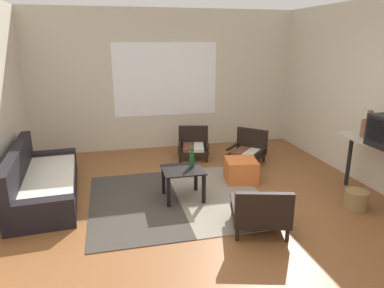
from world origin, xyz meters
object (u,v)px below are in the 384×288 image
Objects in this scene: ottoman_orange at (241,170)px; glass_bottle at (192,159)px; armchair_by_window at (193,144)px; armchair_striped_foreground at (260,211)px; armchair_corner at (249,148)px; clay_vase at (368,128)px; couch at (41,183)px; wicker_basket at (356,200)px; coffee_table at (183,175)px.

ottoman_orange is 1.02m from glass_bottle.
ottoman_orange is at bearing -71.06° from armchair_by_window.
glass_bottle is (-0.53, 1.13, 0.29)m from armchair_striped_foreground.
clay_vase reaches higher than armchair_corner.
couch reaches higher than wicker_basket.
armchair_by_window is 1.38m from ottoman_orange.
coffee_table reaches higher than wicker_basket.
glass_bottle is 0.92× the size of wicker_basket.
coffee_table is at bearing -139.66° from armchair_corner.
couch is 2.13m from glass_bottle.
couch is 4.56× the size of ottoman_orange.
wicker_basket is at bearing -18.14° from couch.
glass_bottle is at bearing 156.14° from wicker_basket.
coffee_table is at bearing 171.14° from clay_vase.
clay_vase is 1.35× the size of glass_bottle.
armchair_by_window is at bearing 75.62° from glass_bottle.
armchair_by_window is (0.57, 1.73, -0.09)m from coffee_table.
glass_bottle reaches higher than wicker_basket.
armchair_corner is 1.67× the size of ottoman_orange.
clay_vase is 1.24× the size of wicker_basket.
armchair_striped_foreground reaches higher than armchair_by_window.
armchair_by_window is at bearing 132.65° from clay_vase.
armchair_by_window is at bearing 26.10° from couch.
clay_vase is at bearing -8.86° from coffee_table.
armchair_striped_foreground is 2.60× the size of wicker_basket.
glass_bottle is (-0.43, -1.66, 0.30)m from armchair_by_window.
wicker_basket is (1.12, -1.24, -0.05)m from ottoman_orange.
wicker_basket is at bearing -58.39° from armchair_by_window.
armchair_striped_foreground is 2.83× the size of glass_bottle.
ottoman_orange reaches higher than wicker_basket.
clay_vase reaches higher than armchair_by_window.
armchair_striped_foreground is at bearing -170.31° from wicker_basket.
wicker_basket is (4.05, -1.33, -0.09)m from couch.
armchair_striped_foreground is at bearing -160.08° from clay_vase.
coffee_table is 1.85× the size of wicker_basket.
armchair_striped_foreground reaches higher than wicker_basket.
coffee_table is 2.63m from clay_vase.
wicker_basket is at bearing -20.91° from coffee_table.
couch is 2.75× the size of armchair_striped_foreground.
couch is 4.59m from clay_vase.
armchair_striped_foreground is 1.66× the size of ottoman_orange.
armchair_striped_foreground is (2.59, -1.58, 0.04)m from couch.
ottoman_orange is 1.26× the size of clay_vase.
couch reaches higher than armchair_by_window.
armchair_by_window is at bearing 152.53° from armchair_corner.
coffee_table is 1.26m from armchair_striped_foreground.
armchair_corner is 2.10× the size of clay_vase.
glass_bottle is (0.14, 0.07, 0.21)m from coffee_table.
wicker_basket is (2.13, -0.82, -0.22)m from coffee_table.
couch is 3.03m from armchair_striped_foreground.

